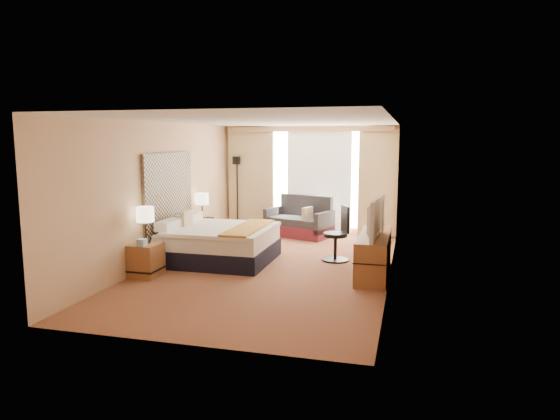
% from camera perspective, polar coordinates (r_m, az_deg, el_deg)
% --- Properties ---
extents(floor, '(4.20, 7.00, 0.02)m').
position_cam_1_polar(floor, '(9.01, -1.14, -6.59)').
color(floor, maroon).
rests_on(floor, ground).
extents(ceiling, '(4.20, 7.00, 0.02)m').
position_cam_1_polar(ceiling, '(8.72, -1.19, 10.16)').
color(ceiling, silver).
rests_on(ceiling, wall_back).
extents(wall_back, '(4.20, 0.02, 2.60)m').
position_cam_1_polar(wall_back, '(12.16, 3.37, 3.46)').
color(wall_back, tan).
rests_on(wall_back, ground).
extents(wall_front, '(4.20, 0.02, 2.60)m').
position_cam_1_polar(wall_front, '(5.53, -11.18, -2.36)').
color(wall_front, tan).
rests_on(wall_front, ground).
extents(wall_left, '(0.02, 7.00, 2.60)m').
position_cam_1_polar(wall_left, '(9.56, -13.36, 1.97)').
color(wall_left, tan).
rests_on(wall_left, ground).
extents(wall_right, '(0.02, 7.00, 2.60)m').
position_cam_1_polar(wall_right, '(8.45, 12.67, 1.20)').
color(wall_right, tan).
rests_on(wall_right, ground).
extents(headboard, '(0.06, 1.85, 1.50)m').
position_cam_1_polar(headboard, '(9.72, -12.60, 1.97)').
color(headboard, black).
rests_on(headboard, wall_left).
extents(nightstand_left, '(0.45, 0.52, 0.55)m').
position_cam_1_polar(nightstand_left, '(8.72, -15.05, -5.52)').
color(nightstand_left, '#9B6138').
rests_on(nightstand_left, floor).
extents(nightstand_right, '(0.45, 0.52, 0.55)m').
position_cam_1_polar(nightstand_right, '(10.91, -8.53, -2.60)').
color(nightstand_right, '#9B6138').
rests_on(nightstand_right, floor).
extents(media_dresser, '(0.50, 1.80, 0.70)m').
position_cam_1_polar(media_dresser, '(8.62, 10.67, -5.02)').
color(media_dresser, '#9B6138').
rests_on(media_dresser, floor).
extents(window, '(2.30, 0.02, 2.30)m').
position_cam_1_polar(window, '(12.08, 4.51, 3.51)').
color(window, white).
rests_on(window, wall_back).
extents(curtains, '(4.12, 0.19, 2.56)m').
position_cam_1_polar(curtains, '(12.04, 3.26, 3.93)').
color(curtains, beige).
rests_on(curtains, floor).
extents(bed, '(1.94, 1.77, 0.94)m').
position_cam_1_polar(bed, '(9.48, -6.96, -3.77)').
color(bed, black).
rests_on(bed, floor).
extents(loveseat, '(1.70, 1.28, 0.95)m').
position_cam_1_polar(loveseat, '(11.86, 2.30, -1.46)').
color(loveseat, maroon).
rests_on(loveseat, floor).
extents(floor_lamp, '(0.23, 0.23, 1.86)m').
position_cam_1_polar(floor_lamp, '(12.45, -4.93, 3.61)').
color(floor_lamp, black).
rests_on(floor_lamp, floor).
extents(desk_chair, '(0.53, 0.53, 1.05)m').
position_cam_1_polar(desk_chair, '(9.49, 6.68, -3.00)').
color(desk_chair, black).
rests_on(desk_chair, floor).
extents(lamp_left, '(0.29, 0.29, 0.62)m').
position_cam_1_polar(lamp_left, '(8.61, -15.16, -0.57)').
color(lamp_left, black).
rests_on(lamp_left, nightstand_left).
extents(lamp_right, '(0.28, 0.28, 0.59)m').
position_cam_1_polar(lamp_right, '(10.78, -8.91, 1.20)').
color(lamp_right, black).
rests_on(lamp_right, nightstand_right).
extents(tissue_box, '(0.14, 0.14, 0.12)m').
position_cam_1_polar(tissue_box, '(8.48, -15.49, -3.60)').
color(tissue_box, '#93C7E4').
rests_on(tissue_box, nightstand_left).
extents(telephone, '(0.23, 0.21, 0.07)m').
position_cam_1_polar(telephone, '(10.81, -8.18, -1.02)').
color(telephone, black).
rests_on(telephone, nightstand_right).
extents(television, '(0.25, 1.13, 0.65)m').
position_cam_1_polar(television, '(8.19, 10.29, -0.90)').
color(television, black).
rests_on(television, media_dresser).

